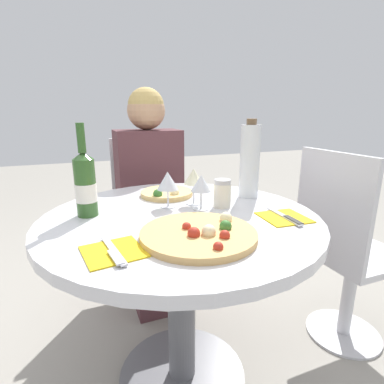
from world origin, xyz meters
TOP-DOWN VIEW (x-y plane):
  - ground_plane at (0.00, 0.00)m, footprint 12.00×12.00m
  - dining_table at (0.00, 0.00)m, footprint 0.98×0.98m
  - chair_behind_diner at (0.06, 0.79)m, footprint 0.38×0.38m
  - seated_diner at (0.06, 0.65)m, footprint 0.36×0.47m
  - chair_empty_side at (0.77, -0.06)m, footprint 0.38×0.38m
  - pizza_large at (-0.01, -0.21)m, footprint 0.34×0.34m
  - pizza_small_far at (0.03, 0.26)m, footprint 0.23×0.23m
  - wine_bottle at (-0.31, 0.11)m, footprint 0.07×0.07m
  - tall_carafe at (0.35, 0.12)m, footprint 0.08×0.08m
  - sugar_shaker at (0.18, 0.03)m, footprint 0.07×0.07m
  - wine_glass_back_left at (-0.01, 0.10)m, footprint 0.08×0.08m
  - wine_glass_back_right at (0.09, 0.10)m, footprint 0.08×0.08m
  - wine_glass_front_right at (0.09, 0.03)m, footprint 0.08×0.08m
  - place_setting_left at (-0.26, -0.22)m, footprint 0.17×0.19m
  - place_setting_right at (0.32, -0.17)m, footprint 0.16×0.19m

SIDE VIEW (x-z plane):
  - ground_plane at x=0.00m, z-range 0.00..0.00m
  - chair_behind_diner at x=0.06m, z-range -0.01..0.91m
  - chair_empty_side at x=0.77m, z-range -0.01..0.91m
  - seated_diner at x=0.06m, z-range -0.05..1.16m
  - dining_table at x=0.00m, z-range 0.20..0.91m
  - place_setting_left at x=-0.26m, z-range 0.71..0.73m
  - place_setting_right at x=0.32m, z-range 0.71..0.73m
  - pizza_large at x=-0.01m, z-range 0.70..0.75m
  - pizza_small_far at x=0.03m, z-range 0.71..0.75m
  - sugar_shaker at x=0.18m, z-range 0.72..0.82m
  - wine_glass_front_right at x=0.09m, z-range 0.75..0.88m
  - wine_glass_back_left at x=-0.01m, z-range 0.75..0.89m
  - wine_glass_back_right at x=0.09m, z-range 0.75..0.90m
  - wine_bottle at x=-0.31m, z-range 0.67..0.99m
  - tall_carafe at x=0.35m, z-range 0.71..1.04m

